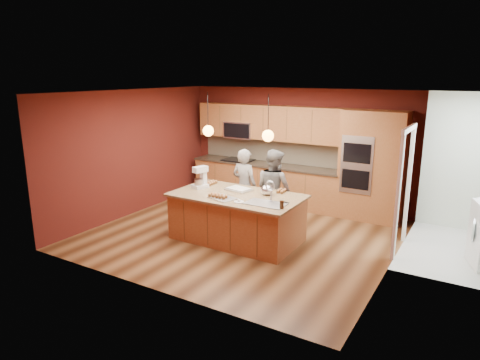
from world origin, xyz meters
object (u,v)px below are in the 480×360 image
Objects in this scene: stand_mixer at (200,179)px; mixing_bowl at (267,190)px; island at (238,217)px; person_right at (274,189)px; person_left at (244,186)px.

stand_mixer is 1.36m from mixing_bowl.
person_right is (0.28, 0.92, 0.35)m from island.
person_left is (-0.39, 0.92, 0.33)m from island.
person_right is (0.67, 0.00, 0.03)m from person_left.
person_right reaches higher than person_left.
island reaches higher than mixing_bowl.
person_right reaches higher than stand_mixer.
island is at bearing -150.24° from mixing_bowl.
stand_mixer is at bearing 176.27° from island.
person_right is at bearing 105.76° from mixing_bowl.
stand_mixer is (-1.16, -0.86, 0.25)m from person_right.
mixing_bowl is at bearing 146.29° from person_left.
stand_mixer is 1.81× the size of mixing_bowl.
person_left reaches higher than mixing_bowl.
mixing_bowl is (1.34, 0.21, -0.09)m from stand_mixer.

